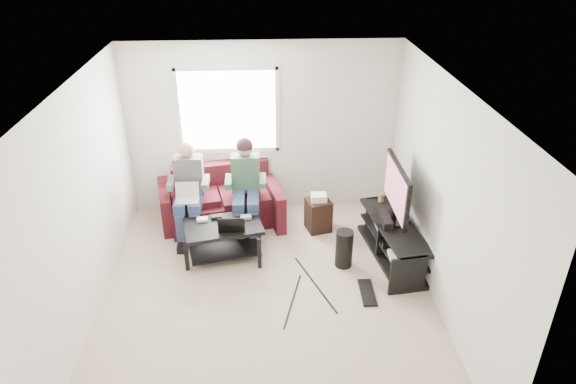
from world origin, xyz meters
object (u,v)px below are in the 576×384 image
Objects in this scene: coffee_table at (224,233)px; tv at (397,190)px; end_table at (318,214)px; sofa at (220,202)px; tv_stand at (393,242)px; subwoofer at (344,249)px.

tv is (2.26, -0.04, 0.60)m from coffee_table.
end_table is at bearing 24.86° from coffee_table.
sofa is 1.75× the size of coffee_table.
sofa reaches higher than tv_stand.
tv is at bearing -22.67° from sofa.
tv_stand is at bearing -3.45° from coffee_table.
coffee_table is 2.27m from tv_stand.
subwoofer is at bearing -10.22° from coffee_table.
sofa reaches higher than subwoofer.
subwoofer is at bearing -167.82° from tv_stand.
end_table is (-0.92, 0.66, -0.71)m from tv.
tv_stand is (2.36, -1.09, -0.08)m from sofa.
sofa is at bearing 96.13° from coffee_table.
tv reaches higher than subwoofer.
coffee_table is at bearing -155.14° from end_table.
coffee_table is 1.89× the size of end_table.
sofa is 0.96m from coffee_table.
tv is at bearing -35.39° from end_table.
end_table is at bearing 104.94° from subwoofer.
tv_stand is at bearing -39.23° from end_table.
coffee_table is (0.10, -0.95, 0.06)m from sofa.
tv is 2.13× the size of subwoofer.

